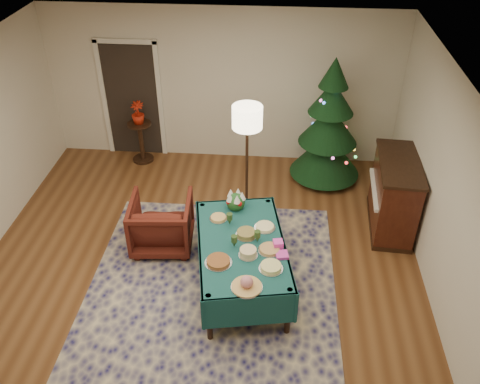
# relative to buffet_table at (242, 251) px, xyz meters

# --- Properties ---
(room_shell) EXTENTS (7.00, 7.00, 7.00)m
(room_shell) POSITION_rel_buffet_table_xyz_m (-0.59, -0.20, 0.77)
(room_shell) COLOR #593319
(room_shell) RESTS_ON ground
(doorway) EXTENTS (1.08, 0.04, 2.16)m
(doorway) POSITION_rel_buffet_table_xyz_m (-2.19, 3.28, 0.52)
(doorway) COLOR black
(doorway) RESTS_ON ground
(rug) EXTENTS (3.22, 4.22, 0.02)m
(rug) POSITION_rel_buffet_table_xyz_m (-0.38, -0.42, -0.57)
(rug) COLOR #151349
(rug) RESTS_ON ground
(buffet_table) EXTENTS (1.41, 2.03, 0.72)m
(buffet_table) POSITION_rel_buffet_table_xyz_m (0.00, 0.00, 0.00)
(buffet_table) COLOR black
(buffet_table) RESTS_ON ground
(platter_0) EXTENTS (0.35, 0.35, 0.16)m
(platter_0) POSITION_rel_buffet_table_xyz_m (0.12, -0.75, 0.20)
(platter_0) COLOR silver
(platter_0) RESTS_ON buffet_table
(platter_1) EXTENTS (0.29, 0.29, 0.06)m
(platter_1) POSITION_rel_buffet_table_xyz_m (0.38, -0.43, 0.17)
(platter_1) COLOR silver
(platter_1) RESTS_ON buffet_table
(platter_2) EXTENTS (0.33, 0.33, 0.05)m
(platter_2) POSITION_rel_buffet_table_xyz_m (-0.24, -0.38, 0.17)
(platter_2) COLOR silver
(platter_2) RESTS_ON buffet_table
(platter_3) EXTENTS (0.24, 0.24, 0.10)m
(platter_3) POSITION_rel_buffet_table_xyz_m (0.10, -0.23, 0.19)
(platter_3) COLOR silver
(platter_3) RESTS_ON buffet_table
(platter_4) EXTENTS (0.28, 0.28, 0.04)m
(platter_4) POSITION_rel_buffet_table_xyz_m (0.35, -0.12, 0.16)
(platter_4) COLOR silver
(platter_4) RESTS_ON buffet_table
(platter_5) EXTENTS (0.28, 0.28, 0.07)m
(platter_5) POSITION_rel_buffet_table_xyz_m (0.05, 0.14, 0.18)
(platter_5) COLOR silver
(platter_5) RESTS_ON buffet_table
(platter_6) EXTENTS (0.27, 0.27, 0.04)m
(platter_6) POSITION_rel_buffet_table_xyz_m (0.27, 0.31, 0.16)
(platter_6) COLOR silver
(platter_6) RESTS_ON buffet_table
(platter_7) EXTENTS (0.23, 0.23, 0.04)m
(platter_7) POSITION_rel_buffet_table_xyz_m (-0.34, 0.45, 0.16)
(platter_7) COLOR silver
(platter_7) RESTS_ON buffet_table
(goblet_0) EXTENTS (0.08, 0.08, 0.17)m
(goblet_0) POSITION_rel_buffet_table_xyz_m (-0.18, 0.35, 0.23)
(goblet_0) COLOR #2D471E
(goblet_0) RESTS_ON buffet_table
(goblet_1) EXTENTS (0.08, 0.08, 0.17)m
(goblet_1) POSITION_rel_buffet_table_xyz_m (0.19, 0.03, 0.23)
(goblet_1) COLOR #2D471E
(goblet_1) RESTS_ON buffet_table
(goblet_2) EXTENTS (0.08, 0.08, 0.17)m
(goblet_2) POSITION_rel_buffet_table_xyz_m (-0.08, -0.08, 0.23)
(goblet_2) COLOR #2D471E
(goblet_2) RESTS_ON buffet_table
(napkin_stack) EXTENTS (0.17, 0.17, 0.04)m
(napkin_stack) POSITION_rel_buffet_table_xyz_m (0.50, -0.20, 0.16)
(napkin_stack) COLOR #D83CB0
(napkin_stack) RESTS_ON buffet_table
(gift_box) EXTENTS (0.13, 0.13, 0.10)m
(gift_box) POSITION_rel_buffet_table_xyz_m (0.45, -0.05, 0.19)
(gift_box) COLOR #F443C5
(gift_box) RESTS_ON buffet_table
(centerpiece) EXTENTS (0.26, 0.26, 0.30)m
(centerpiece) POSITION_rel_buffet_table_xyz_m (-0.14, 0.71, 0.27)
(centerpiece) COLOR #1E4C1E
(centerpiece) RESTS_ON buffet_table
(armchair) EXTENTS (0.89, 0.84, 0.86)m
(armchair) POSITION_rel_buffet_table_xyz_m (-1.18, 0.71, -0.15)
(armchair) COLOR #4C1810
(armchair) RESTS_ON ground
(floor_lamp) EXTENTS (0.43, 0.43, 1.79)m
(floor_lamp) POSITION_rel_buffet_table_xyz_m (-0.05, 1.63, 0.94)
(floor_lamp) COLOR #A57F3F
(floor_lamp) RESTS_ON ground
(side_table) EXTENTS (0.42, 0.42, 0.75)m
(side_table) POSITION_rel_buffet_table_xyz_m (-2.04, 3.00, -0.22)
(side_table) COLOR black
(side_table) RESTS_ON ground
(potted_plant) EXTENTS (0.23, 0.40, 0.23)m
(potted_plant) POSITION_rel_buffet_table_xyz_m (-2.04, 3.00, 0.28)
(potted_plant) COLOR #AB1E0C
(potted_plant) RESTS_ON side_table
(christmas_tree) EXTENTS (1.30, 1.30, 2.15)m
(christmas_tree) POSITION_rel_buffet_table_xyz_m (1.21, 2.70, 0.38)
(christmas_tree) COLOR black
(christmas_tree) RESTS_ON ground
(piano) EXTENTS (0.69, 1.33, 1.12)m
(piano) POSITION_rel_buffet_table_xyz_m (2.12, 1.44, -0.03)
(piano) COLOR black
(piano) RESTS_ON ground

